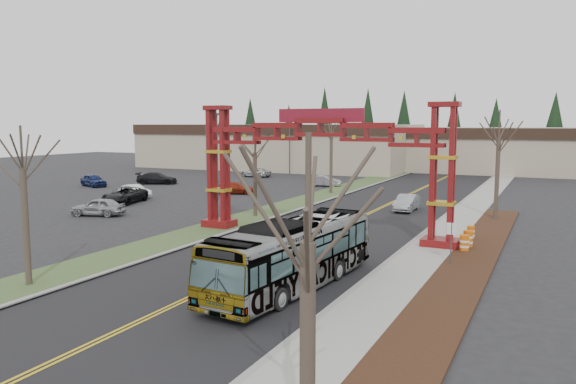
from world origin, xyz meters
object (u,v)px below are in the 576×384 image
Objects in this scene: parked_car_near_a at (98,207)px; parked_car_mid_a at (235,188)px; parked_car_mid_b at (93,180)px; retail_building_east at (528,150)px; bare_tree_right_far at (499,139)px; silver_sedan at (407,203)px; barrel_south at (464,244)px; street_sign at (451,235)px; retail_building_west at (279,146)px; parked_car_far_b at (255,172)px; barrel_north at (471,233)px; transit_bus at (293,254)px; parked_car_near_c at (124,195)px; bare_tree_right_near at (308,244)px; light_pole_near at (217,150)px; parked_car_far_a at (325,181)px; light_pole_mid at (207,139)px; bare_tree_median_mid at (255,153)px; parked_car_far_c at (157,178)px; gateway_arch at (320,148)px; barrel_mid at (468,239)px; light_pole_far at (290,142)px; bare_tree_median_near at (23,169)px; bare_tree_median_far at (331,134)px; parked_car_near_b at (135,191)px.

parked_car_near_a is 0.98× the size of parked_car_mid_a.
parked_car_mid_b reaches higher than parked_car_mid_a.
bare_tree_right_far is at bearing -90.00° from retail_building_east.
silver_sedan is 16.00m from barrel_south.
retail_building_west is at bearing 124.11° from street_sign.
parked_car_far_b is at bearing -9.45° from parked_car_mid_b.
transit_bus is at bearing -111.77° from barrel_north.
parked_car_far_b is at bearing 130.49° from street_sign.
transit_bus reaches higher than parked_car_near_c.
transit_bus reaches higher than barrel_south.
bare_tree_right_near is 46.14m from light_pole_near.
parked_car_far_a is 0.42× the size of light_pole_mid.
retail_building_west is 1.21× the size of retail_building_east.
bare_tree_right_near is (40.00, -78.87, 1.54)m from retail_building_west.
parked_car_far_a is at bearing 98.03° from bare_tree_median_mid.
parked_car_far_c is 0.59× the size of light_pole_near.
silver_sedan is 26.33m from parked_car_near_a.
parked_car_near_c is (-23.17, 6.91, -5.21)m from gateway_arch.
parked_car_far_b reaches higher than barrel_north.
gateway_arch is at bearing -175.84° from barrel_mid.
barrel_north is at bearing -20.44° from light_pole_near.
gateway_arch reaches higher than light_pole_far.
light_pole_near is at bearing 153.48° from parked_car_far_a.
barrel_north is (39.35, -50.67, -3.29)m from retail_building_west.
barrel_north is at bearing -138.80° from parked_car_far_c.
light_pole_near reaches higher than barrel_south.
light_pole_far is at bearing 66.19° from light_pole_mid.
light_pole_near is at bearing 159.56° from barrel_north.
retail_building_east is 5.15× the size of bare_tree_median_mid.
barrel_south is at bearing -3.27° from gateway_arch.
light_pole_near is 29.04m from barrel_mid.
light_pole_far is at bearing 167.27° from parked_car_far_b.
bare_tree_median_far is (0.00, 39.16, 1.03)m from bare_tree_median_near.
bare_tree_median_mid is 0.85× the size of light_pole_near.
retail_building_west is 6.19× the size of bare_tree_right_near.
parked_car_mid_a is 4.09× the size of barrel_mid.
light_pole_near is (15.14, -9.35, 4.27)m from parked_car_far_c.
parked_car_near_c is 0.75× the size of bare_tree_right_near.
bare_tree_median_near reaches higher than retail_building_west.
parked_car_mid_b is (-36.68, 16.55, -5.23)m from gateway_arch.
parked_car_far_a is 17.83m from light_pole_mid.
retail_building_east is at bearing -41.64° from parked_car_far_a.
barrel_mid is at bearing -90.43° from retail_building_east.
barrel_north is at bearing -149.94° from parked_car_far_a.
light_pole_far is 50.67m from barrel_north.
parked_car_mid_b reaches higher than parked_car_far_b.
silver_sedan reaches higher than parked_car_near_b.
transit_bus is 2.88× the size of parked_car_near_b.
parked_car_near_c is 5.06× the size of barrel_mid.
bare_tree_median_near is 6.85× the size of barrel_mid.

